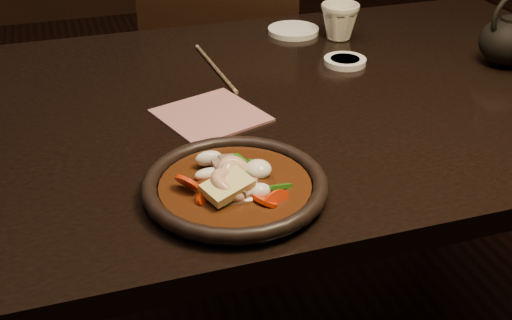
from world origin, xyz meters
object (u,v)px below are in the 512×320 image
object	(u,v)px
tea_cup	(340,20)
teapot	(508,39)
chair	(225,70)
plate	(235,186)
table	(248,136)

from	to	relation	value
tea_cup	teapot	distance (m)	0.36
chair	teapot	world-z (taller)	chair
plate	teapot	size ratio (longest dim) A/B	1.76
plate	table	bearing A→B (deg)	69.38
table	tea_cup	distance (m)	0.41
chair	tea_cup	world-z (taller)	chair
chair	tea_cup	bearing A→B (deg)	130.39
table	chair	xyz separation A→B (m)	(0.14, 0.70, -0.16)
plate	tea_cup	world-z (taller)	tea_cup
chair	plate	size ratio (longest dim) A/B	3.58
chair	teapot	size ratio (longest dim) A/B	6.30
table	plate	world-z (taller)	plate
table	plate	size ratio (longest dim) A/B	6.01
chair	plate	world-z (taller)	chair
table	teapot	xyz separation A→B (m)	(0.56, 0.00, 0.13)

